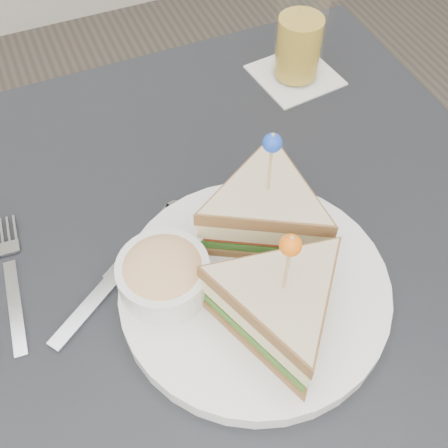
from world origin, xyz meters
The scene contains 6 objects.
ground_plane centered at (0.00, 0.00, 0.00)m, with size 3.50×3.50×0.00m, color #3F3833.
table centered at (0.00, 0.00, 0.67)m, with size 0.80×0.80×0.75m.
plate_meal centered at (0.02, -0.05, 0.80)m, with size 0.38×0.38×0.17m.
cutlery_fork centered at (-0.23, 0.07, 0.75)m, with size 0.04×0.19×0.01m.
cutlery_knife centered at (-0.12, 0.02, 0.75)m, with size 0.20×0.15×0.01m.
drink_set centered at (0.23, 0.26, 0.81)m, with size 0.13×0.13×0.15m.
Camera 1 is at (-0.14, -0.33, 1.29)m, focal length 45.00 mm.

